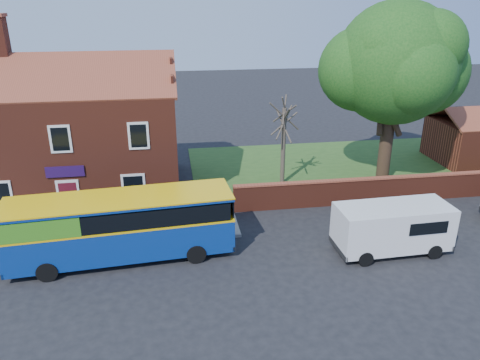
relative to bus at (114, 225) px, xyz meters
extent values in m
plane|color=black|center=(4.10, -2.76, -1.76)|extent=(120.00, 120.00, 0.00)
cube|color=gray|center=(-2.90, 2.99, -1.70)|extent=(18.00, 3.50, 0.12)
cube|color=slate|center=(-2.90, 1.24, -1.69)|extent=(18.00, 0.15, 0.14)
cube|color=#426B28|center=(17.10, 10.24, -1.74)|extent=(26.00, 12.00, 0.04)
cube|color=maroon|center=(-2.90, 8.74, 1.49)|extent=(12.00, 8.00, 6.50)
cube|color=brown|center=(-2.90, 6.74, 5.74)|extent=(12.30, 4.08, 2.16)
cube|color=brown|center=(-2.90, 10.74, 5.74)|extent=(12.30, 4.08, 2.16)
cube|color=black|center=(-2.90, 4.71, 2.84)|extent=(1.10, 0.06, 1.50)
cube|color=#4C0F19|center=(-2.90, 4.69, -0.66)|extent=(0.95, 0.04, 2.10)
cube|color=silver|center=(-2.90, 4.71, -0.61)|extent=(1.20, 0.06, 2.30)
cube|color=#250E3F|center=(-2.90, 4.68, 1.04)|extent=(2.00, 0.06, 0.60)
cube|color=maroon|center=(17.10, 4.24, -1.01)|extent=(22.00, 0.30, 1.50)
cube|color=brown|center=(17.10, 4.24, -0.21)|extent=(22.00, 0.38, 0.10)
cube|color=navy|center=(0.33, 0.03, -0.60)|extent=(10.33, 3.35, 1.62)
cube|color=yellow|center=(0.33, 0.03, 0.21)|extent=(10.35, 3.37, 0.10)
cube|color=black|center=(0.33, 0.03, 0.69)|extent=(9.93, 3.34, 0.81)
cube|color=#439320|center=(-3.01, -0.24, 0.69)|extent=(3.65, 2.85, 0.86)
cube|color=navy|center=(0.33, 0.03, 1.23)|extent=(10.33, 3.35, 0.14)
cube|color=yellow|center=(0.33, 0.03, 1.31)|extent=(10.37, 3.39, 0.06)
cylinder|color=black|center=(-2.82, -1.42, -1.31)|extent=(0.93, 0.35, 0.91)
cylinder|color=black|center=(-3.01, 0.95, -1.31)|extent=(0.93, 0.35, 0.91)
cylinder|color=black|center=(3.66, -0.90, -1.31)|extent=(0.93, 0.35, 0.91)
cylinder|color=black|center=(3.47, 1.47, -1.31)|extent=(0.93, 0.35, 0.91)
cube|color=white|center=(13.00, -1.27, -0.41)|extent=(5.48, 2.34, 2.05)
cube|color=black|center=(15.43, -1.19, -0.09)|extent=(0.14, 1.84, 0.81)
cube|color=black|center=(15.66, -1.18, -1.33)|extent=(0.17, 2.16, 0.26)
cylinder|color=black|center=(11.30, -2.35, -1.41)|extent=(0.72, 0.24, 0.71)
cylinder|color=black|center=(11.23, -0.31, -1.41)|extent=(0.72, 0.24, 0.71)
cylinder|color=black|center=(14.76, -2.23, -1.41)|extent=(0.72, 0.24, 0.71)
cylinder|color=black|center=(14.69, -0.19, -1.41)|extent=(0.72, 0.24, 0.71)
cylinder|color=black|center=(16.48, 7.29, 0.60)|extent=(0.82, 0.82, 4.73)
sphere|color=#356820|center=(16.48, 7.29, 5.95)|extent=(7.41, 7.41, 7.41)
sphere|color=#356820|center=(18.64, 7.70, 5.34)|extent=(5.35, 5.35, 5.35)
sphere|color=#356820|center=(14.52, 7.91, 5.54)|extent=(5.15, 5.15, 5.15)
cylinder|color=#4C4238|center=(9.85, 7.93, 0.77)|extent=(0.29, 0.29, 5.06)
cylinder|color=#4C4238|center=(9.85, 7.93, 2.57)|extent=(0.30, 2.47, 1.99)
cylinder|color=#4C4238|center=(9.85, 7.93, 2.39)|extent=(1.29, 1.82, 1.82)
cylinder|color=#4C4238|center=(9.85, 7.93, 2.76)|extent=(2.07, 0.95, 2.02)
camera|label=1|loc=(2.85, -19.77, 9.89)|focal=35.00mm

